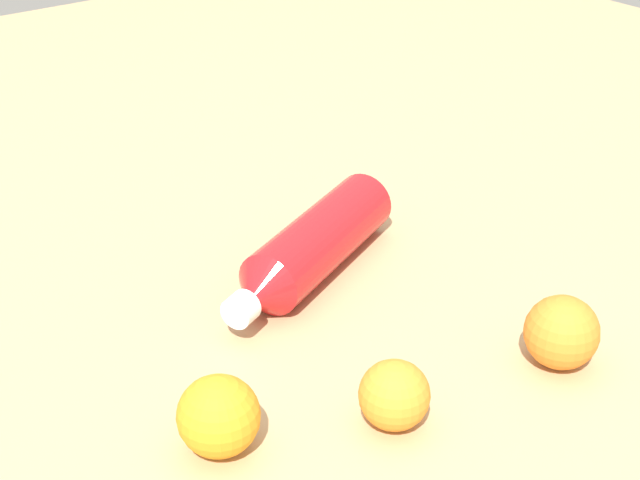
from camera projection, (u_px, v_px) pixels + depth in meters
name	position (u px, v px, depth m)	size (l,w,h in m)	color
ground_plane	(307.00, 292.00, 1.00)	(2.40, 2.40, 0.00)	tan
water_bottle	(310.00, 249.00, 1.01)	(0.27, 0.16, 0.07)	red
orange_0	(219.00, 416.00, 0.77)	(0.07, 0.07, 0.07)	orange
orange_1	(562.00, 332.00, 0.88)	(0.07, 0.07, 0.07)	orange
orange_2	(394.00, 395.00, 0.80)	(0.06, 0.06, 0.06)	orange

